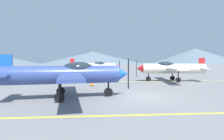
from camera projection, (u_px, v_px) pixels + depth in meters
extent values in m
plane|color=slate|center=(138.00, 96.00, 11.68)|extent=(400.00, 400.00, 0.00)
cube|color=yellow|center=(159.00, 115.00, 7.64)|extent=(80.00, 0.16, 0.01)
cube|color=yellow|center=(121.00, 82.00, 19.99)|extent=(80.00, 0.16, 0.01)
cylinder|color=#33478C|center=(63.00, 75.00, 10.91)|extent=(6.74, 2.09, 1.08)
cone|color=blue|center=(123.00, 74.00, 11.77)|extent=(0.82, 1.01, 0.92)
cube|color=black|center=(128.00, 74.00, 11.86)|extent=(0.06, 0.12, 1.96)
ellipsoid|color=#1E2833|center=(78.00, 69.00, 11.10)|extent=(2.07, 1.17, 0.88)
cube|color=#33478C|center=(70.00, 74.00, 11.00)|extent=(2.40, 8.68, 0.16)
cube|color=#33478C|center=(7.00, 75.00, 10.20)|extent=(1.07, 2.62, 0.10)
cube|color=blue|center=(6.00, 65.00, 10.17)|extent=(0.63, 0.21, 1.17)
cylinder|color=black|center=(108.00, 84.00, 11.58)|extent=(0.10, 0.10, 0.98)
cylinder|color=black|center=(108.00, 92.00, 11.60)|extent=(0.56, 0.20, 0.55)
cylinder|color=black|center=(59.00, 88.00, 9.85)|extent=(0.10, 0.10, 0.98)
cylinder|color=black|center=(59.00, 98.00, 9.87)|extent=(0.56, 0.20, 0.55)
cylinder|color=black|center=(61.00, 84.00, 11.94)|extent=(0.10, 0.10, 0.98)
cylinder|color=black|center=(61.00, 91.00, 11.96)|extent=(0.56, 0.20, 0.55)
cylinder|color=silver|center=(174.00, 69.00, 20.23)|extent=(6.74, 1.92, 1.08)
cone|color=red|center=(140.00, 68.00, 20.40)|extent=(0.80, 1.00, 0.92)
cube|color=black|center=(136.00, 68.00, 20.42)|extent=(0.05, 0.12, 1.96)
ellipsoid|color=#1E2833|center=(165.00, 66.00, 20.26)|extent=(2.05, 1.12, 0.88)
cube|color=silver|center=(170.00, 68.00, 20.25)|extent=(2.17, 8.68, 0.16)
cube|color=silver|center=(202.00, 68.00, 20.08)|extent=(1.01, 2.61, 0.10)
cube|color=red|center=(202.00, 63.00, 20.06)|extent=(0.63, 0.20, 1.17)
cylinder|color=black|center=(148.00, 74.00, 20.39)|extent=(0.10, 0.10, 0.98)
cylinder|color=black|center=(148.00, 79.00, 20.41)|extent=(0.56, 0.19, 0.55)
cylinder|color=black|center=(172.00, 74.00, 21.33)|extent=(0.10, 0.10, 0.98)
cylinder|color=black|center=(172.00, 78.00, 21.35)|extent=(0.56, 0.19, 0.55)
cylinder|color=black|center=(178.00, 75.00, 19.18)|extent=(0.10, 0.10, 0.98)
cylinder|color=black|center=(178.00, 80.00, 19.20)|extent=(0.56, 0.19, 0.55)
cylinder|color=silver|center=(93.00, 67.00, 26.90)|extent=(6.73, 2.50, 1.08)
cone|color=red|center=(117.00, 67.00, 27.98)|extent=(0.87, 1.04, 0.92)
cube|color=black|center=(120.00, 67.00, 28.10)|extent=(0.06, 0.12, 1.96)
ellipsoid|color=#1E2833|center=(99.00, 65.00, 27.14)|extent=(2.10, 1.29, 0.88)
cube|color=silver|center=(96.00, 66.00, 27.01)|extent=(2.93, 8.64, 0.16)
cube|color=silver|center=(72.00, 67.00, 25.99)|extent=(1.22, 2.63, 0.10)
cube|color=red|center=(72.00, 63.00, 25.97)|extent=(0.63, 0.25, 1.17)
cylinder|color=black|center=(111.00, 71.00, 27.74)|extent=(0.10, 0.10, 0.98)
cylinder|color=black|center=(111.00, 74.00, 27.76)|extent=(0.56, 0.23, 0.55)
cylinder|color=black|center=(94.00, 72.00, 25.84)|extent=(0.10, 0.10, 0.98)
cylinder|color=black|center=(94.00, 75.00, 25.86)|extent=(0.56, 0.23, 0.55)
cylinder|color=black|center=(91.00, 71.00, 27.90)|extent=(0.10, 0.10, 0.98)
cylinder|color=black|center=(91.00, 74.00, 27.92)|extent=(0.56, 0.23, 0.55)
cube|color=black|center=(92.00, 86.00, 16.47)|extent=(0.36, 0.36, 0.04)
cone|color=orange|center=(92.00, 83.00, 16.46)|extent=(0.29, 0.29, 0.55)
cylinder|color=white|center=(92.00, 82.00, 16.46)|extent=(0.20, 0.20, 0.08)
cone|color=slate|center=(93.00, 58.00, 162.25)|extent=(87.09, 87.09, 10.75)
cone|color=slate|center=(195.00, 56.00, 151.78)|extent=(72.77, 72.77, 12.80)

